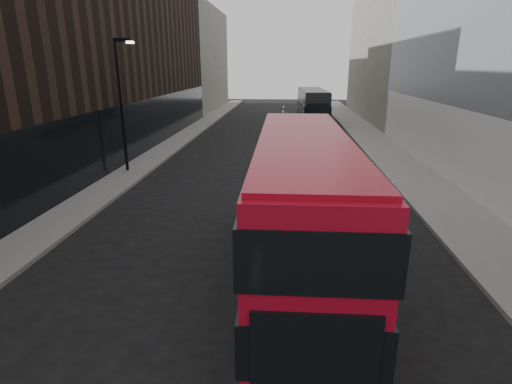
% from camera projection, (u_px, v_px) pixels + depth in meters
% --- Properties ---
extents(sidewalk_right, '(3.00, 80.00, 0.15)m').
position_uv_depth(sidewalk_right, '(384.00, 151.00, 28.05)').
color(sidewalk_right, slate).
rests_on(sidewalk_right, ground).
extents(sidewalk_left, '(2.00, 80.00, 0.15)m').
position_uv_depth(sidewalk_left, '(169.00, 147.00, 29.22)').
color(sidewalk_left, slate).
rests_on(sidewalk_left, ground).
extents(building_victorian, '(6.50, 24.00, 21.00)m').
position_uv_depth(building_victorian, '(390.00, 28.00, 42.90)').
color(building_victorian, slate).
rests_on(building_victorian, ground).
extents(building_left_mid, '(5.00, 24.00, 14.00)m').
position_uv_depth(building_left_mid, '(138.00, 50.00, 32.13)').
color(building_left_mid, black).
rests_on(building_left_mid, ground).
extents(building_left_far, '(5.00, 20.00, 13.00)m').
position_uv_depth(building_left_far, '(198.00, 60.00, 53.18)').
color(building_left_far, slate).
rests_on(building_left_far, ground).
extents(street_lamp, '(1.06, 0.22, 7.00)m').
position_uv_depth(street_lamp, '(122.00, 97.00, 21.34)').
color(street_lamp, black).
rests_on(street_lamp, sidewalk_left).
extents(red_bus, '(2.53, 10.23, 4.12)m').
position_uv_depth(red_bus, '(302.00, 204.00, 10.60)').
color(red_bus, '#A1091C').
rests_on(red_bus, ground).
extents(grey_bus, '(2.97, 10.73, 3.43)m').
position_uv_depth(grey_bus, '(312.00, 105.00, 41.56)').
color(grey_bus, black).
rests_on(grey_bus, ground).
extents(car_a, '(2.10, 4.27, 1.40)m').
position_uv_depth(car_a, '(340.00, 156.00, 23.39)').
color(car_a, black).
rests_on(car_a, ground).
extents(car_b, '(1.55, 3.96, 1.28)m').
position_uv_depth(car_b, '(333.00, 155.00, 24.13)').
color(car_b, gray).
rests_on(car_b, ground).
extents(car_c, '(2.47, 5.19, 1.46)m').
position_uv_depth(car_c, '(295.00, 128.00, 33.71)').
color(car_c, black).
rests_on(car_c, ground).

